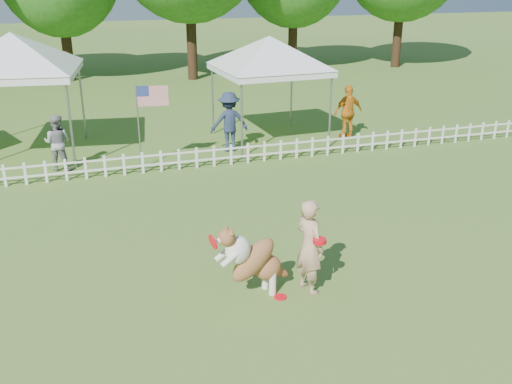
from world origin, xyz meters
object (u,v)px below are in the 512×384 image
at_px(frisbee_on_turf, 280,297).
at_px(canopy_tent_left, 19,97).
at_px(canopy_tent_right, 269,91).
at_px(spectator_c, 348,112).
at_px(handler, 310,246).
at_px(spectator_a, 58,143).
at_px(spectator_b, 229,122).
at_px(dog, 254,260).
at_px(flag_pole, 139,128).

distance_m(frisbee_on_turf, canopy_tent_left, 11.06).
relative_size(frisbee_on_turf, canopy_tent_left, 0.06).
relative_size(canopy_tent_right, spectator_c, 1.86).
height_order(canopy_tent_left, canopy_tent_right, canopy_tent_left).
distance_m(handler, spectator_a, 9.06).
relative_size(frisbee_on_turf, spectator_a, 0.14).
xyz_separation_m(handler, spectator_b, (0.84, 8.41, 0.06)).
bearing_deg(canopy_tent_right, spectator_c, -14.65).
xyz_separation_m(handler, canopy_tent_right, (2.36, 9.15, 0.78)).
distance_m(canopy_tent_right, spectator_a, 6.64).
bearing_deg(frisbee_on_turf, dog, 152.87).
distance_m(canopy_tent_right, flag_pole, 4.67).
bearing_deg(handler, frisbee_on_turf, 83.77).
bearing_deg(canopy_tent_right, spectator_a, -174.03).
xyz_separation_m(canopy_tent_left, flag_pole, (3.13, -2.37, -0.57)).
distance_m(canopy_tent_left, spectator_b, 6.16).
xyz_separation_m(canopy_tent_right, spectator_a, (-6.50, -1.10, -0.85)).
bearing_deg(canopy_tent_left, dog, -59.75).
bearing_deg(flag_pole, spectator_a, 169.46).
xyz_separation_m(frisbee_on_turf, spectator_c, (5.48, 8.75, 0.86)).
relative_size(dog, spectator_a, 0.88).
bearing_deg(spectator_a, spectator_c, -154.69).
bearing_deg(spectator_b, spectator_a, 4.20).
distance_m(dog, canopy_tent_right, 9.68).
bearing_deg(flag_pole, canopy_tent_left, 147.59).
bearing_deg(flag_pole, spectator_b, 23.37).
xyz_separation_m(frisbee_on_turf, canopy_tent_left, (-4.55, 9.93, 1.74)).
height_order(canopy_tent_left, spectator_c, canopy_tent_left).
bearing_deg(dog, handler, -18.86).
xyz_separation_m(dog, spectator_a, (-3.19, 7.95, 0.09)).
relative_size(spectator_a, spectator_c, 0.89).
height_order(handler, canopy_tent_left, canopy_tent_left).
bearing_deg(spectator_c, canopy_tent_left, -13.31).
bearing_deg(canopy_tent_left, flag_pole, -30.00).
distance_m(canopy_tent_left, spectator_a, 2.24).
bearing_deg(spectator_c, spectator_a, -2.85).
distance_m(dog, spectator_b, 8.50).
bearing_deg(spectator_b, frisbee_on_turf, 80.86).
bearing_deg(spectator_a, flag_pole, -173.69).
bearing_deg(spectator_b, canopy_tent_right, -154.00).
xyz_separation_m(canopy_tent_left, canopy_tent_right, (7.46, -0.68, -0.13)).
relative_size(canopy_tent_right, flag_pole, 1.37).
relative_size(canopy_tent_left, spectator_b, 1.94).
distance_m(dog, canopy_tent_left, 10.63).
xyz_separation_m(canopy_tent_right, flag_pole, (-4.33, -1.69, -0.44)).
height_order(dog, spectator_a, spectator_a).
distance_m(spectator_a, spectator_b, 4.99).
xyz_separation_m(frisbee_on_turf, canopy_tent_right, (2.91, 9.25, 1.61)).
xyz_separation_m(flag_pole, spectator_a, (-2.17, 0.59, -0.40)).
height_order(canopy_tent_left, flag_pole, canopy_tent_left).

